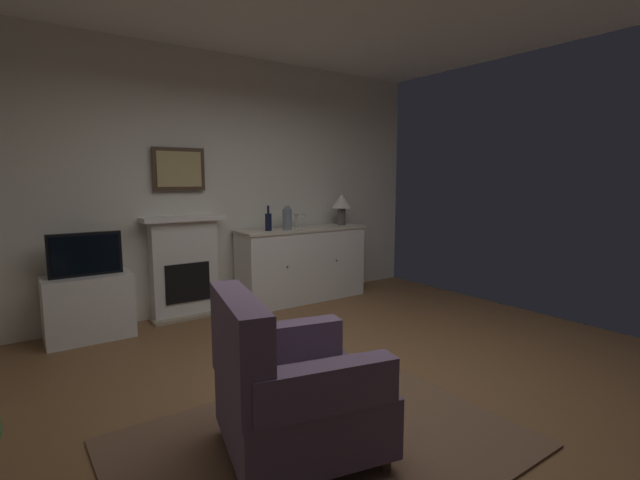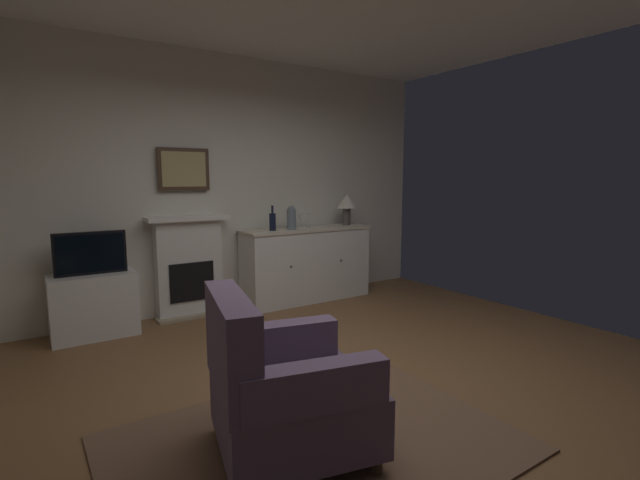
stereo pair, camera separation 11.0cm
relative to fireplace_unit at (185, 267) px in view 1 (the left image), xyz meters
The scene contains 14 objects.
ground_plane 2.56m from the fireplace_unit, 78.64° to the right, with size 5.53×5.20×0.10m, color brown.
wall_rear 1.02m from the fireplace_unit, 14.59° to the left, with size 5.53×0.06×2.87m, color silver.
area_rug 2.89m from the fireplace_unit, 94.06° to the right, with size 2.18×1.61×0.02m, color brown.
fireplace_unit is the anchor object (origin of this frame).
framed_picture 1.05m from the fireplace_unit, 90.00° to the left, with size 0.55×0.04×0.45m.
sideboard_cabinet 1.42m from the fireplace_unit, ahead, with size 1.64×0.49×0.90m.
table_lamp 2.12m from the fireplace_unit, ahead, with size 0.26×0.26×0.40m.
wine_bottle 1.05m from the fireplace_unit, 12.95° to the right, with size 0.08×0.08×0.29m.
wine_glass_left 1.42m from the fireplace_unit, ahead, with size 0.07×0.07×0.16m.
wine_glass_center 1.52m from the fireplace_unit, ahead, with size 0.07×0.07×0.16m.
vase_decorative 1.28m from the fireplace_unit, 11.05° to the right, with size 0.11×0.11×0.28m.
tv_cabinet 1.02m from the fireplace_unit, behind, with size 0.75×0.42×0.61m.
tv_set 1.03m from the fireplace_unit, 169.23° to the right, with size 0.62×0.07×0.40m.
armchair 2.86m from the fireplace_unit, 98.10° to the right, with size 0.96×0.92×0.92m.
Camera 1 is at (-2.07, -2.32, 1.50)m, focal length 25.36 mm.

